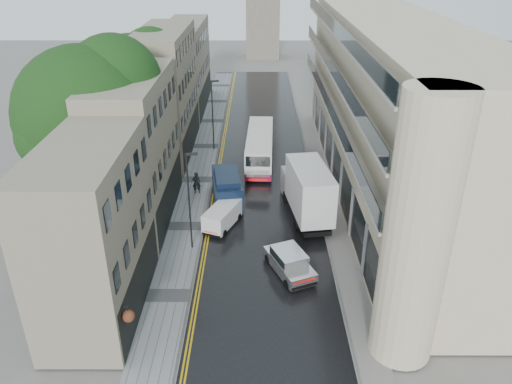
# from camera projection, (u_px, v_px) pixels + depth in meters

# --- Properties ---
(road) EXTENTS (9.00, 85.00, 0.02)m
(road) POSITION_uv_depth(u_px,v_px,m) (263.00, 181.00, 45.20)
(road) COLOR black
(road) RESTS_ON ground
(left_sidewalk) EXTENTS (2.70, 85.00, 0.12)m
(left_sidewalk) POSITION_uv_depth(u_px,v_px,m) (198.00, 180.00, 45.19)
(left_sidewalk) COLOR gray
(left_sidewalk) RESTS_ON ground
(right_sidewalk) EXTENTS (1.80, 85.00, 0.12)m
(right_sidewalk) POSITION_uv_depth(u_px,v_px,m) (322.00, 180.00, 45.17)
(right_sidewalk) COLOR slate
(right_sidewalk) RESTS_ON ground
(old_shop_row) EXTENTS (4.50, 56.00, 12.00)m
(old_shop_row) POSITION_uv_depth(u_px,v_px,m) (158.00, 108.00, 44.78)
(old_shop_row) COLOR gray
(old_shop_row) RESTS_ON ground
(modern_block) EXTENTS (8.00, 40.00, 14.00)m
(modern_block) POSITION_uv_depth(u_px,v_px,m) (389.00, 111.00, 40.71)
(modern_block) COLOR beige
(modern_block) RESTS_ON ground
(tree_near) EXTENTS (10.56, 10.56, 13.89)m
(tree_near) POSITION_uv_depth(u_px,v_px,m) (88.00, 137.00, 35.42)
(tree_near) COLOR black
(tree_near) RESTS_ON ground
(tree_far) EXTENTS (9.24, 9.24, 12.46)m
(tree_far) POSITION_uv_depth(u_px,v_px,m) (134.00, 97.00, 47.36)
(tree_far) COLOR black
(tree_far) RESTS_ON ground
(cream_bus) EXTENTS (2.78, 10.67, 2.89)m
(cream_bus) POSITION_uv_depth(u_px,v_px,m) (247.00, 159.00, 45.94)
(cream_bus) COLOR white
(cream_bus) RESTS_ON road
(white_lorry) EXTENTS (3.70, 8.73, 4.44)m
(white_lorry) POSITION_uv_depth(u_px,v_px,m) (297.00, 203.00, 36.54)
(white_lorry) COLOR white
(white_lorry) RESTS_ON road
(silver_hatchback) EXTENTS (3.38, 4.68, 1.61)m
(silver_hatchback) POSITION_uv_depth(u_px,v_px,m) (288.00, 278.00, 30.73)
(silver_hatchback) COLOR silver
(silver_hatchback) RESTS_ON road
(white_van) EXTENTS (2.92, 4.08, 1.70)m
(white_van) POSITION_uv_depth(u_px,v_px,m) (205.00, 223.00, 36.71)
(white_van) COLOR white
(white_van) RESTS_ON road
(navy_van) EXTENTS (2.87, 5.67, 2.77)m
(navy_van) POSITION_uv_depth(u_px,v_px,m) (216.00, 198.00, 39.08)
(navy_van) COLOR black
(navy_van) RESTS_ON road
(pedestrian) EXTENTS (0.74, 0.52, 1.94)m
(pedestrian) POSITION_uv_depth(u_px,v_px,m) (196.00, 183.00, 42.28)
(pedestrian) COLOR black
(pedestrian) RESTS_ON left_sidewalk
(lamp_post_near) EXTENTS (0.82, 0.33, 7.09)m
(lamp_post_near) POSITION_uv_depth(u_px,v_px,m) (189.00, 203.00, 33.53)
(lamp_post_near) COLOR black
(lamp_post_near) RESTS_ON left_sidewalk
(lamp_post_far) EXTENTS (0.82, 0.42, 7.14)m
(lamp_post_far) POSITION_uv_depth(u_px,v_px,m) (213.00, 116.00, 50.20)
(lamp_post_far) COLOR black
(lamp_post_far) RESTS_ON left_sidewalk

